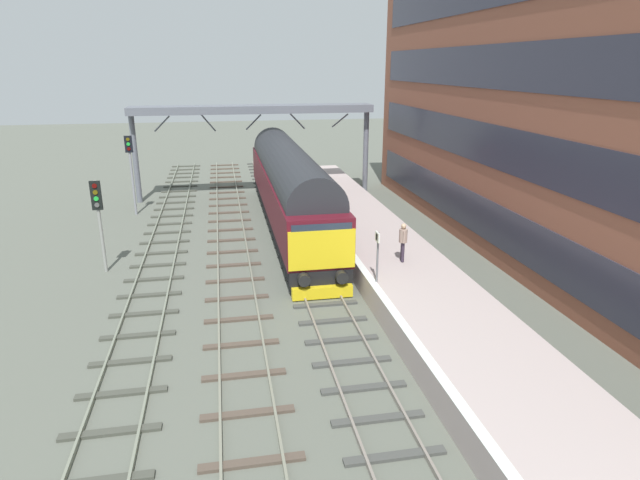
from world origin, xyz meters
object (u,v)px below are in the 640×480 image
(signal_post_near, at_px, (99,213))
(diesel_locomotive, at_px, (289,185))
(platform_number_sign, at_px, (377,249))
(waiting_passenger, at_px, (403,239))
(signal_post_mid, at_px, (131,165))

(signal_post_near, bearing_deg, diesel_locomotive, 29.73)
(diesel_locomotive, xyz_separation_m, platform_number_sign, (1.89, -10.82, -0.17))
(platform_number_sign, distance_m, waiting_passenger, 2.62)
(signal_post_near, relative_size, waiting_passenger, 2.53)
(signal_post_mid, bearing_deg, diesel_locomotive, -27.41)
(platform_number_sign, xyz_separation_m, waiting_passenger, (1.69, 1.98, -0.32))
(signal_post_near, height_order, waiting_passenger, signal_post_near)
(signal_post_mid, bearing_deg, waiting_passenger, -47.04)
(signal_post_near, relative_size, signal_post_mid, 0.86)
(signal_post_mid, xyz_separation_m, platform_number_sign, (10.89, -15.48, -0.78))
(diesel_locomotive, distance_m, signal_post_near, 10.36)
(platform_number_sign, bearing_deg, waiting_passenger, 49.44)
(diesel_locomotive, height_order, signal_post_near, diesel_locomotive)
(signal_post_near, distance_m, waiting_passenger, 13.13)
(signal_post_mid, distance_m, platform_number_sign, 18.94)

